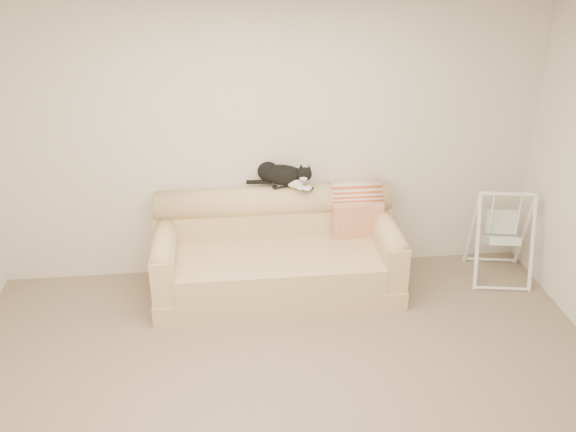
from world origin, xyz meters
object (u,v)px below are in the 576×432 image
at_px(remote_a, 282,186).
at_px(tuxedo_cat, 283,175).
at_px(baby_swing, 502,235).
at_px(sofa, 277,253).
at_px(remote_b, 304,187).

bearing_deg(remote_a, tuxedo_cat, 51.24).
xyz_separation_m(remote_a, baby_swing, (2.03, -0.28, -0.47)).
height_order(tuxedo_cat, baby_swing, tuxedo_cat).
relative_size(sofa, remote_a, 11.81).
relative_size(sofa, remote_b, 13.58).
distance_m(remote_a, tuxedo_cat, 0.10).
xyz_separation_m(sofa, baby_swing, (2.11, -0.03, 0.09)).
relative_size(remote_a, tuxedo_cat, 0.31).
xyz_separation_m(sofa, tuxedo_cat, (0.09, 0.27, 0.66)).
height_order(remote_a, baby_swing, remote_a).
distance_m(remote_b, tuxedo_cat, 0.22).
height_order(remote_a, remote_b, remote_a).
bearing_deg(remote_a, remote_b, -11.68).
relative_size(remote_a, baby_swing, 0.21).
bearing_deg(remote_b, remote_a, 168.32).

